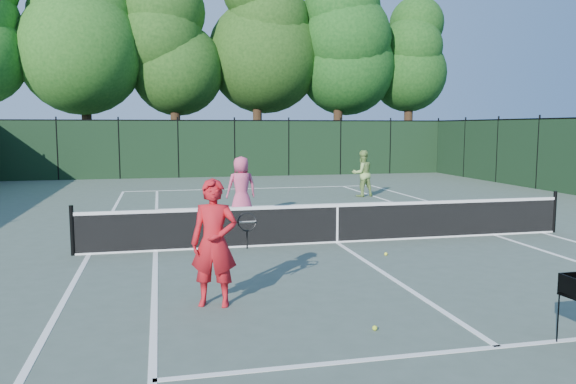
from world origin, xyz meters
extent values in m
plane|color=#465549|center=(0.00, 0.00, 0.00)|extent=(90.00, 90.00, 0.00)
cube|color=white|center=(-5.49, 0.00, 0.00)|extent=(0.10, 23.77, 0.01)
cube|color=white|center=(5.49, 0.00, 0.00)|extent=(0.10, 23.77, 0.01)
cube|color=white|center=(-4.12, 0.00, 0.00)|extent=(0.10, 23.77, 0.01)
cube|color=white|center=(4.12, 0.00, 0.00)|extent=(0.10, 23.77, 0.01)
cube|color=white|center=(0.00, 11.88, 0.00)|extent=(10.97, 0.10, 0.01)
cube|color=white|center=(0.00, -6.40, 0.00)|extent=(8.23, 0.10, 0.01)
cube|color=white|center=(0.00, 6.40, 0.00)|extent=(8.23, 0.10, 0.01)
cube|color=white|center=(0.00, 0.00, 0.00)|extent=(0.10, 12.80, 0.01)
cube|color=black|center=(0.00, 0.00, 0.46)|extent=(11.60, 0.03, 0.85)
cube|color=white|center=(0.00, 0.00, 0.88)|extent=(11.60, 0.05, 0.07)
cube|color=white|center=(0.00, 0.00, 0.02)|extent=(11.60, 0.05, 0.04)
cube|color=white|center=(0.00, 0.00, 0.46)|extent=(0.05, 0.04, 0.91)
cylinder|color=black|center=(-5.80, 0.00, 0.53)|extent=(0.09, 0.09, 1.06)
cylinder|color=black|center=(5.80, 0.00, 0.53)|extent=(0.09, 0.09, 1.06)
cube|color=black|center=(0.00, 18.00, 1.50)|extent=(24.00, 0.05, 3.00)
cylinder|color=black|center=(-8.00, 22.00, 2.40)|extent=(0.56, 0.56, 4.80)
ellipsoid|color=#1B4C15|center=(-8.00, 22.00, 8.71)|extent=(6.80, 6.80, 10.54)
cylinder|color=black|center=(-3.00, 21.80, 2.15)|extent=(0.56, 0.56, 4.30)
ellipsoid|color=#1A4012|center=(-3.00, 21.80, 7.75)|extent=(6.00, 6.00, 9.30)
cylinder|color=black|center=(2.00, 22.30, 2.50)|extent=(0.56, 0.56, 5.00)
ellipsoid|color=#1A3E11|center=(2.00, 22.30, 9.03)|extent=(7.00, 7.00, 10.85)
cylinder|color=black|center=(7.00, 21.60, 2.30)|extent=(0.56, 0.56, 4.60)
ellipsoid|color=#134314|center=(7.00, 21.60, 8.16)|extent=(6.20, 6.20, 9.61)
cylinder|color=black|center=(12.00, 22.10, 2.20)|extent=(0.56, 0.56, 4.40)
ellipsoid|color=#134012|center=(12.00, 22.10, 7.74)|extent=(5.80, 5.80, 8.99)
imported|color=red|center=(-3.22, -3.99, 0.96)|extent=(0.80, 0.64, 1.92)
cylinder|color=black|center=(-2.69, -3.78, 0.95)|extent=(0.03, 0.03, 0.30)
torus|color=black|center=(-2.69, -3.78, 1.22)|extent=(0.30, 0.10, 0.30)
imported|color=#CD4870|center=(-1.63, 4.23, 0.91)|extent=(0.96, 0.69, 1.82)
imported|color=#8CB359|center=(3.65, 8.16, 0.89)|extent=(0.96, 0.80, 1.79)
cylinder|color=black|center=(0.81, -6.42, 0.31)|extent=(0.02, 0.02, 0.62)
sphere|color=#B4D42B|center=(-1.26, -5.53, 0.03)|extent=(0.07, 0.07, 0.07)
sphere|color=yellow|center=(0.60, -1.49, 0.03)|extent=(0.07, 0.07, 0.07)
camera|label=1|loc=(-3.98, -12.25, 2.68)|focal=35.00mm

